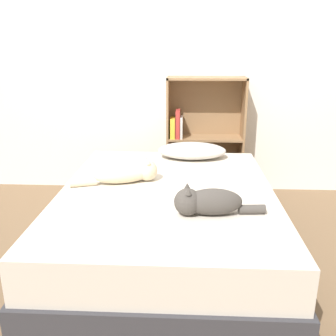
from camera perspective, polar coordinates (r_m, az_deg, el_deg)
name	(u,v)px	position (r m, az deg, el deg)	size (l,w,h in m)	color
ground_plane	(167,258)	(2.62, -0.15, -13.62)	(8.00, 8.00, 0.00)	brown
wall_back	(175,60)	(3.60, 1.02, 16.12)	(8.00, 0.06, 2.50)	white
bed	(167,226)	(2.49, -0.16, -8.76)	(1.39, 1.80, 0.50)	#333338
pillow	(192,151)	(3.05, 3.67, 2.66)	(0.55, 0.32, 0.12)	beige
cat_light	(128,173)	(2.51, -6.07, -0.81)	(0.57, 0.26, 0.16)	beige
cat_dark	(206,202)	(2.03, 5.84, -5.17)	(0.50, 0.17, 0.17)	#47423D
bookshelf	(202,136)	(3.57, 5.26, 4.91)	(0.71, 0.26, 1.11)	#8E6B47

